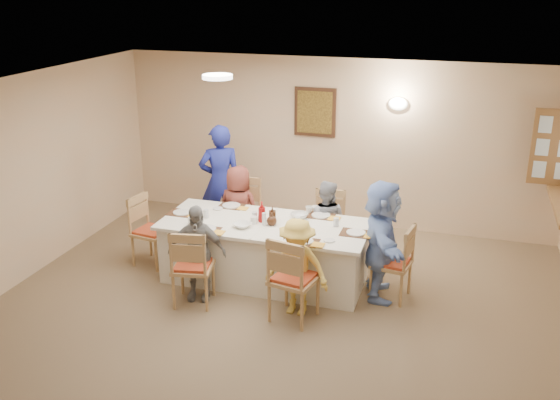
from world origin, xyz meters
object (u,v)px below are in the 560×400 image
(dining_table, at_px, (265,251))
(diner_back_left, at_px, (239,210))
(diner_back_right, at_px, (325,223))
(chair_front_left, at_px, (193,265))
(chair_back_right, at_px, (327,227))
(chair_back_left, at_px, (242,215))
(diner_right_end, at_px, (382,240))
(chair_left_end, at_px, (152,231))
(caregiver, at_px, (220,182))
(diner_front_left, at_px, (197,253))
(chair_right_end, at_px, (391,262))
(chair_front_right, at_px, (294,277))
(condiment_ketchup, at_px, (262,212))
(diner_front_right, at_px, (297,267))

(dining_table, height_order, diner_back_left, diner_back_left)
(diner_back_left, relative_size, diner_back_right, 1.08)
(diner_back_left, bearing_deg, chair_front_left, 95.37)
(chair_back_right, relative_size, diner_back_left, 0.76)
(chair_back_left, xyz_separation_m, diner_right_end, (2.02, -0.80, 0.23))
(chair_front_left, height_order, chair_left_end, chair_front_left)
(chair_back_right, relative_size, chair_left_end, 1.00)
(chair_left_end, distance_m, diner_right_end, 2.98)
(diner_right_end, xyz_separation_m, caregiver, (-2.47, 1.15, 0.11))
(chair_left_end, height_order, diner_front_left, diner_front_left)
(chair_back_left, height_order, diner_back_left, diner_back_left)
(diner_back_right, distance_m, diner_front_left, 1.81)
(chair_front_left, bearing_deg, diner_right_end, -169.38)
(diner_back_left, bearing_deg, chair_right_end, 167.82)
(chair_front_right, distance_m, diner_right_end, 1.17)
(chair_back_right, bearing_deg, chair_front_right, -92.86)
(dining_table, height_order, chair_front_left, chair_front_left)
(dining_table, xyz_separation_m, chair_back_right, (0.60, 0.80, 0.09))
(chair_back_left, relative_size, condiment_ketchup, 3.89)
(chair_back_left, xyz_separation_m, chair_right_end, (2.15, -0.80, -0.04))
(diner_back_left, bearing_deg, diner_front_left, 95.37)
(chair_front_right, relative_size, diner_right_end, 0.70)
(diner_back_right, height_order, caregiver, caregiver)
(chair_front_left, height_order, chair_right_end, chair_front_left)
(chair_back_right, height_order, chair_front_right, chair_front_right)
(diner_back_right, relative_size, diner_front_right, 1.01)
(chair_right_end, height_order, diner_right_end, diner_right_end)
(condiment_ketchup, bearing_deg, chair_front_left, -123.83)
(diner_front_right, xyz_separation_m, caregiver, (-1.65, 1.83, 0.26))
(dining_table, relative_size, diner_back_right, 2.22)
(chair_back_left, bearing_deg, caregiver, 139.07)
(chair_front_left, distance_m, diner_back_left, 1.49)
(chair_front_right, distance_m, diner_front_left, 1.21)
(chair_back_left, distance_m, chair_front_right, 2.00)
(chair_back_right, distance_m, diner_front_left, 1.91)
(chair_front_right, height_order, diner_front_right, diner_front_right)
(caregiver, bearing_deg, condiment_ketchup, 102.92)
(diner_front_right, bearing_deg, chair_back_left, 134.12)
(dining_table, bearing_deg, diner_front_left, -131.42)
(caregiver, distance_m, condiment_ketchup, 1.51)
(dining_table, bearing_deg, caregiver, 132.40)
(diner_front_left, distance_m, diner_front_right, 1.20)
(dining_table, relative_size, caregiver, 1.53)
(chair_left_end, xyz_separation_m, caregiver, (0.50, 1.15, 0.36))
(chair_back_right, bearing_deg, chair_right_end, -42.96)
(condiment_ketchup, bearing_deg, chair_right_end, -0.99)
(chair_right_end, bearing_deg, chair_back_left, -101.17)
(chair_front_right, bearing_deg, chair_front_left, 11.42)
(chair_front_right, relative_size, diner_front_right, 0.89)
(chair_right_end, relative_size, diner_front_right, 0.81)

